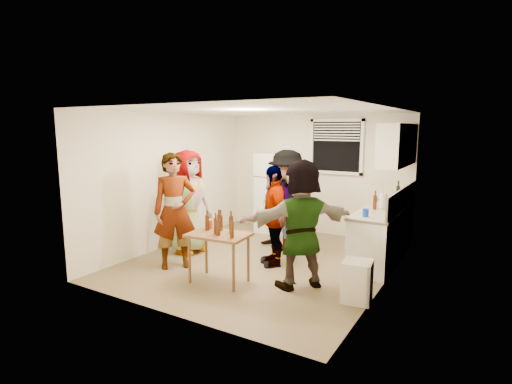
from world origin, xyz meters
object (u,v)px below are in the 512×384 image
Objects in this scene: guest_black at (273,264)px; guest_stripe at (177,267)px; blue_cup at (365,217)px; beer_bottle_table at (231,233)px; trash_bin at (357,283)px; kettle at (386,204)px; red_cup at (209,229)px; guest_back_right at (287,251)px; guest_orange at (300,286)px; beer_bottle_counter at (375,209)px; refrigerator at (276,193)px; wine_bottle at (398,200)px; guest_back_left at (278,248)px; guest_grey at (190,252)px; serving_table at (219,282)px.

guest_stripe is at bearing -98.04° from guest_black.
beer_bottle_table is (-1.58, -1.29, -0.17)m from blue_cup.
trash_bin is 1.76m from guest_black.
kettle is at bearing 56.89° from beer_bottle_table.
guest_back_right is (0.49, 1.65, -0.73)m from red_cup.
red_cup reaches higher than trash_bin.
guest_orange is at bearing -128.22° from kettle.
kettle is 1.74× the size of red_cup.
blue_cup is at bearing -87.99° from beer_bottle_counter.
wine_bottle is (2.50, 0.10, 0.05)m from refrigerator.
kettle is 0.85× the size of wine_bottle.
guest_orange is (1.12, -1.46, 0.00)m from guest_back_left.
wine_bottle is 3.42m from beer_bottle_table.
guest_grey is 1.02× the size of guest_orange.
guest_grey is at bearing -170.06° from blue_cup.
guest_back_right is (-1.72, 1.42, -0.25)m from trash_bin.
serving_table is 1.17m from guest_orange.
guest_orange is (-0.61, -1.57, -0.90)m from beer_bottle_counter.
guest_back_left is at bearing 159.64° from guest_black.
guest_black is at bearing 56.70° from red_cup.
guest_orange is at bearing -41.44° from guest_stripe.
red_cup is at bearing -150.73° from kettle.
blue_cup is at bearing 101.43° from trash_bin.
refrigerator is 2.31m from guest_black.
blue_cup is at bearing 39.60° from serving_table.
beer_bottle_counter is 1.90m from guest_black.
kettle reaches higher than red_cup.
beer_bottle_table is 1.32m from guest_stripe.
refrigerator is at bearing 148.03° from guest_back_right.
serving_table is at bearing -134.25° from beer_bottle_table.
guest_grey is at bearing -171.69° from kettle.
beer_bottle_table is at bearing -75.05° from guest_back_left.
red_cup is at bearing -36.18° from guest_orange.
beer_bottle_table is at bearing -140.95° from blue_cup.
wine_bottle is at bearing 81.89° from beer_bottle_counter.
beer_bottle_counter is at bearing 92.01° from blue_cup.
beer_bottle_counter is 1.95m from guest_back_left.
refrigerator is 2.96m from beer_bottle_table.
refrigerator is at bearing 134.77° from trash_bin.
beer_bottle_table is 0.42m from red_cup.
refrigerator is at bearing 163.81° from guest_black.
guest_stripe is at bearing -103.52° from guest_back_right.
guest_back_left is at bearing -148.19° from wine_bottle.
guest_black is at bearing 156.76° from trash_bin.
guest_back_right reaches higher than guest_grey.
guest_stripe is (-2.82, -2.92, -0.90)m from wine_bottle.
serving_table reaches higher than guest_back_right.
blue_cup is 1.46m from guest_orange.
beer_bottle_table is at bearing -109.99° from guest_grey.
guest_back_left is at bearing 141.98° from trash_bin.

